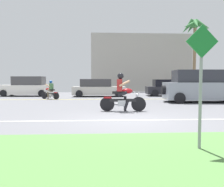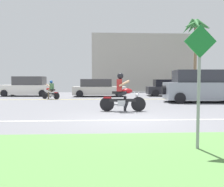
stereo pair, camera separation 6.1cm
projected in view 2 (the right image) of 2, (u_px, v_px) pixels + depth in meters
name	position (u px, v px, depth m)	size (l,w,h in m)	color
ground	(120.00, 110.00, 10.96)	(56.00, 30.00, 0.04)	slate
grass_median	(158.00, 161.00, 3.88)	(56.00, 3.80, 0.06)	#548442
lane_line_near	(128.00, 120.00, 7.96)	(50.40, 0.12, 0.01)	silver
lane_line_far	(114.00, 99.00, 16.47)	(50.40, 0.12, 0.01)	yellow
motorcyclist	(122.00, 95.00, 10.18)	(2.03, 0.66, 1.70)	black
suv_nearby	(203.00, 87.00, 14.34)	(5.01, 2.37, 1.99)	#8C939E
parked_car_0	(28.00, 87.00, 19.81)	(4.44, 1.99, 1.67)	white
parked_car_1	(99.00, 88.00, 19.30)	(4.38, 1.97, 1.45)	beige
parked_car_2	(171.00, 88.00, 19.98)	(4.33, 2.18, 1.42)	#232328
palm_tree_0	(196.00, 30.00, 24.40)	(3.27, 3.29, 7.90)	#846B4C
motorcyclist_distant	(51.00, 91.00, 16.66)	(1.44, 0.88, 1.35)	black
street_sign	(199.00, 75.00, 4.40)	(0.62, 0.06, 2.43)	gray
building_far	(140.00, 64.00, 28.91)	(11.94, 4.00, 6.79)	#A8A399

